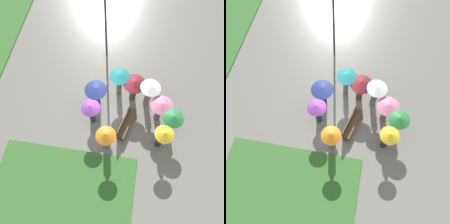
# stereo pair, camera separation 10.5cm
# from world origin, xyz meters

# --- Properties ---
(ground_plane) EXTENTS (90.00, 90.00, 0.00)m
(ground_plane) POSITION_xyz_m (0.00, 0.00, 0.00)
(ground_plane) COLOR slate
(park_bench) EXTENTS (1.86, 0.90, 0.90)m
(park_bench) POSITION_xyz_m (-0.76, -1.16, 0.47)
(park_bench) COLOR brown
(park_bench) RESTS_ON ground_plane
(lamp_post) EXTENTS (0.32, 0.32, 4.83)m
(lamp_post) POSITION_xyz_m (3.81, 0.61, 3.06)
(lamp_post) COLOR #2D2D30
(lamp_post) RESTS_ON ground_plane
(crowd_person_purple) EXTENTS (0.96, 0.96, 1.88)m
(crowd_person_purple) POSITION_xyz_m (-0.74, 0.61, 1.38)
(crowd_person_purple) COLOR #1E3328
(crowd_person_purple) RESTS_ON ground_plane
(crowd_person_pink) EXTENTS (1.12, 1.12, 1.73)m
(crowd_person_pink) POSITION_xyz_m (-0.02, -2.83, 1.27)
(crowd_person_pink) COLOR slate
(crowd_person_pink) RESTS_ON ground_plane
(crowd_person_maroon) EXTENTS (1.18, 1.18, 1.79)m
(crowd_person_maroon) POSITION_xyz_m (0.99, -1.36, 1.36)
(crowd_person_maroon) COLOR #47382D
(crowd_person_maroon) RESTS_ON ground_plane
(crowd_person_teal) EXTENTS (1.05, 1.05, 1.82)m
(crowd_person_teal) POSITION_xyz_m (1.27, -0.54, 1.38)
(crowd_person_teal) COLOR slate
(crowd_person_teal) RESTS_ON ground_plane
(crowd_person_orange) EXTENTS (0.95, 0.95, 1.96)m
(crowd_person_orange) POSITION_xyz_m (-2.04, -0.36, 1.29)
(crowd_person_orange) COLOR slate
(crowd_person_orange) RESTS_ON ground_plane
(crowd_person_navy) EXTENTS (1.14, 1.14, 1.87)m
(crowd_person_navy) POSITION_xyz_m (0.26, 0.54, 1.39)
(crowd_person_navy) COLOR #2D2333
(crowd_person_navy) RESTS_ON ground_plane
(crowd_person_white) EXTENTS (1.04, 1.04, 1.87)m
(crowd_person_white) POSITION_xyz_m (0.80, -2.17, 1.30)
(crowd_person_white) COLOR slate
(crowd_person_white) RESTS_ON ground_plane
(crowd_person_yellow) EXTENTS (0.92, 0.92, 1.91)m
(crowd_person_yellow) POSITION_xyz_m (-1.55, -3.00, 1.34)
(crowd_person_yellow) COLOR #2D2333
(crowd_person_yellow) RESTS_ON ground_plane
(crowd_person_green) EXTENTS (1.04, 1.04, 1.78)m
(crowd_person_green) POSITION_xyz_m (-0.63, -3.39, 1.26)
(crowd_person_green) COLOR #1E3328
(crowd_person_green) RESTS_ON ground_plane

